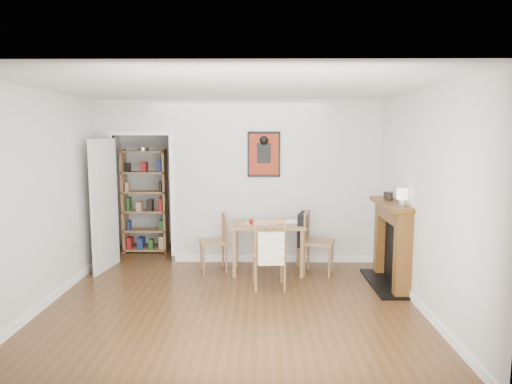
{
  "coord_description": "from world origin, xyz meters",
  "views": [
    {
      "loc": [
        0.35,
        -5.87,
        2.09
      ],
      "look_at": [
        0.28,
        0.6,
        1.25
      ],
      "focal_mm": 32.0,
      "sensor_mm": 36.0,
      "label": 1
    }
  ],
  "objects_px": {
    "notebook": "(290,222)",
    "ceramic_jar_b": "(386,195)",
    "fireplace": "(392,241)",
    "orange_fruit": "(280,219)",
    "chair_front": "(269,252)",
    "bookshelf": "(145,202)",
    "chair_left": "(213,243)",
    "chair_right": "(317,242)",
    "ceramic_jar_a": "(389,196)",
    "dining_table": "(268,229)",
    "red_glass": "(251,222)",
    "mantel_lamp": "(402,195)"
  },
  "relations": [
    {
      "from": "chair_left",
      "to": "chair_right",
      "type": "height_order",
      "value": "chair_right"
    },
    {
      "from": "ceramic_jar_b",
      "to": "orange_fruit",
      "type": "bearing_deg",
      "value": 167.46
    },
    {
      "from": "dining_table",
      "to": "red_glass",
      "type": "height_order",
      "value": "red_glass"
    },
    {
      "from": "chair_right",
      "to": "dining_table",
      "type": "bearing_deg",
      "value": 173.52
    },
    {
      "from": "chair_right",
      "to": "mantel_lamp",
      "type": "xyz_separation_m",
      "value": [
        0.97,
        -0.84,
        0.81
      ]
    },
    {
      "from": "chair_left",
      "to": "orange_fruit",
      "type": "relative_size",
      "value": 10.9
    },
    {
      "from": "bookshelf",
      "to": "chair_left",
      "type": "bearing_deg",
      "value": -41.49
    },
    {
      "from": "notebook",
      "to": "ceramic_jar_a",
      "type": "xyz_separation_m",
      "value": [
        1.34,
        -0.55,
        0.47
      ]
    },
    {
      "from": "chair_front",
      "to": "fireplace",
      "type": "height_order",
      "value": "fireplace"
    },
    {
      "from": "chair_left",
      "to": "chair_right",
      "type": "relative_size",
      "value": 0.93
    },
    {
      "from": "fireplace",
      "to": "bookshelf",
      "type": "bearing_deg",
      "value": 155.43
    },
    {
      "from": "dining_table",
      "to": "fireplace",
      "type": "distance_m",
      "value": 1.79
    },
    {
      "from": "red_glass",
      "to": "orange_fruit",
      "type": "height_order",
      "value": "orange_fruit"
    },
    {
      "from": "fireplace",
      "to": "chair_right",
      "type": "bearing_deg",
      "value": 153.72
    },
    {
      "from": "dining_table",
      "to": "ceramic_jar_b",
      "type": "relative_size",
      "value": 11.95
    },
    {
      "from": "dining_table",
      "to": "chair_left",
      "type": "relative_size",
      "value": 1.24
    },
    {
      "from": "chair_front",
      "to": "ceramic_jar_a",
      "type": "distance_m",
      "value": 1.83
    },
    {
      "from": "notebook",
      "to": "ceramic_jar_a",
      "type": "distance_m",
      "value": 1.52
    },
    {
      "from": "notebook",
      "to": "ceramic_jar_a",
      "type": "height_order",
      "value": "ceramic_jar_a"
    },
    {
      "from": "chair_right",
      "to": "red_glass",
      "type": "height_order",
      "value": "chair_right"
    },
    {
      "from": "chair_left",
      "to": "mantel_lamp",
      "type": "bearing_deg",
      "value": -20.63
    },
    {
      "from": "chair_right",
      "to": "ceramic_jar_a",
      "type": "height_order",
      "value": "ceramic_jar_a"
    },
    {
      "from": "red_glass",
      "to": "notebook",
      "type": "height_order",
      "value": "red_glass"
    },
    {
      "from": "dining_table",
      "to": "mantel_lamp",
      "type": "relative_size",
      "value": 4.74
    },
    {
      "from": "ceramic_jar_b",
      "to": "ceramic_jar_a",
      "type": "bearing_deg",
      "value": -94.64
    },
    {
      "from": "chair_left",
      "to": "notebook",
      "type": "height_order",
      "value": "chair_left"
    },
    {
      "from": "red_glass",
      "to": "ceramic_jar_a",
      "type": "distance_m",
      "value": 2.0
    },
    {
      "from": "chair_left",
      "to": "chair_front",
      "type": "xyz_separation_m",
      "value": [
        0.83,
        -0.75,
        0.06
      ]
    },
    {
      "from": "ceramic_jar_b",
      "to": "bookshelf",
      "type": "bearing_deg",
      "value": 159.75
    },
    {
      "from": "chair_front",
      "to": "fireplace",
      "type": "bearing_deg",
      "value": 5.23
    },
    {
      "from": "fireplace",
      "to": "ceramic_jar_a",
      "type": "distance_m",
      "value": 0.62
    },
    {
      "from": "fireplace",
      "to": "orange_fruit",
      "type": "bearing_deg",
      "value": 155.85
    },
    {
      "from": "fireplace",
      "to": "red_glass",
      "type": "distance_m",
      "value": 2.01
    },
    {
      "from": "bookshelf",
      "to": "red_glass",
      "type": "relative_size",
      "value": 22.68
    },
    {
      "from": "fireplace",
      "to": "notebook",
      "type": "bearing_deg",
      "value": 153.93
    },
    {
      "from": "dining_table",
      "to": "notebook",
      "type": "distance_m",
      "value": 0.36
    },
    {
      "from": "fireplace",
      "to": "mantel_lamp",
      "type": "xyz_separation_m",
      "value": [
        -0.0,
        -0.36,
        0.69
      ]
    },
    {
      "from": "dining_table",
      "to": "chair_left",
      "type": "bearing_deg",
      "value": 177.93
    },
    {
      "from": "chair_front",
      "to": "dining_table",
      "type": "bearing_deg",
      "value": 90.73
    },
    {
      "from": "orange_fruit",
      "to": "notebook",
      "type": "relative_size",
      "value": 0.26
    },
    {
      "from": "chair_front",
      "to": "bookshelf",
      "type": "bearing_deg",
      "value": 138.31
    },
    {
      "from": "chair_left",
      "to": "ceramic_jar_a",
      "type": "bearing_deg",
      "value": -10.75
    },
    {
      "from": "fireplace",
      "to": "red_glass",
      "type": "xyz_separation_m",
      "value": [
        -1.95,
        0.47,
        0.17
      ]
    },
    {
      "from": "notebook",
      "to": "ceramic_jar_b",
      "type": "bearing_deg",
      "value": -13.52
    },
    {
      "from": "red_glass",
      "to": "chair_right",
      "type": "bearing_deg",
      "value": 0.52
    },
    {
      "from": "chair_right",
      "to": "orange_fruit",
      "type": "distance_m",
      "value": 0.65
    },
    {
      "from": "chair_front",
      "to": "mantel_lamp",
      "type": "xyz_separation_m",
      "value": [
        1.69,
        -0.2,
        0.8
      ]
    },
    {
      "from": "chair_left",
      "to": "dining_table",
      "type": "bearing_deg",
      "value": -2.07
    },
    {
      "from": "bookshelf",
      "to": "red_glass",
      "type": "distance_m",
      "value": 2.29
    },
    {
      "from": "chair_left",
      "to": "ceramic_jar_b",
      "type": "distance_m",
      "value": 2.63
    }
  ]
}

